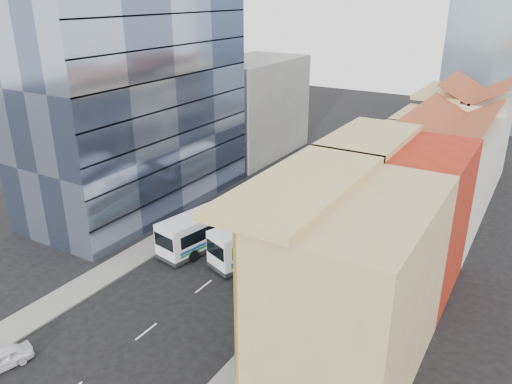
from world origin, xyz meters
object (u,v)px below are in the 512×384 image
Objects in this scene: office_tower at (131,72)px; bus_right at (271,234)px; shophouse_tan at (355,290)px; bus_left_near at (214,223)px; bus_left_far at (291,182)px; sedan_left at (2,359)px.

office_tower reaches higher than bus_right.
shophouse_tan reaches higher than bus_left_near.
bus_left_far is (-17.21, 25.03, -4.40)m from shophouse_tan.
bus_left_far is at bearing 102.16° from sedan_left.
shophouse_tan is 3.69× the size of sedan_left.
shophouse_tan is 16.73m from bus_right.
office_tower is 23.22m from bus_right.
shophouse_tan is 20.96m from bus_left_near.
office_tower is at bearing -141.56° from bus_left_far.
shophouse_tan reaches higher than bus_left_far.
bus_left_near is at bearing -150.92° from bus_right.
bus_right is 23.85m from sedan_left.
bus_left_far is (0.70, 14.91, -0.40)m from bus_left_near.
bus_right reaches higher than sedan_left.
shophouse_tan is at bearing -18.97° from bus_left_near.
shophouse_tan is at bearing -21.52° from bus_right.
bus_left_far is at bearing 124.51° from shophouse_tan.
shophouse_tan is 0.47× the size of office_tower.
bus_right is (5.93, 0.85, 0.03)m from bus_left_near.
bus_right is at bearing -9.05° from office_tower.
office_tower is 7.90× the size of sedan_left.
office_tower is 31.54m from sedan_left.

